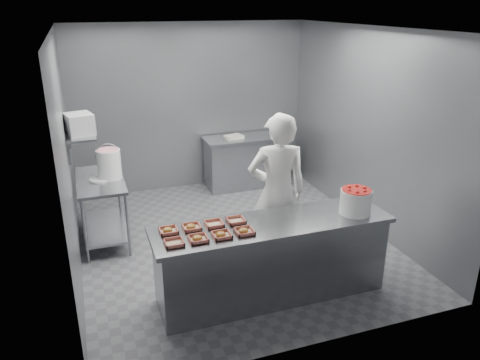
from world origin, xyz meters
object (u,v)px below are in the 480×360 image
at_px(prep_table, 102,200).
at_px(tray_3, 244,231).
at_px(tray_5, 191,227).
at_px(service_counter, 272,259).
at_px(tray_0, 174,243).
at_px(tray_7, 236,220).
at_px(back_counter, 247,161).
at_px(tray_4, 168,230).
at_px(tray_6, 214,224).
at_px(worker, 277,193).
at_px(strawberry_tub, 356,201).
at_px(tray_2, 221,235).
at_px(appliance, 79,124).
at_px(tray_1, 198,239).
at_px(glaze_bucket, 109,163).

xyz_separation_m(prep_table, tray_3, (1.28, -2.08, 0.33)).
bearing_deg(tray_5, tray_3, -29.08).
bearing_deg(service_counter, tray_0, -173.01).
relative_size(service_counter, tray_5, 13.88).
bearing_deg(tray_5, tray_7, 0.00).
distance_m(back_counter, tray_0, 3.95).
distance_m(tray_4, tray_6, 0.48).
bearing_deg(tray_7, worker, 34.55).
height_order(prep_table, strawberry_tub, strawberry_tub).
bearing_deg(worker, service_counter, 73.77).
height_order(tray_4, strawberry_tub, strawberry_tub).
distance_m(tray_2, strawberry_tub, 1.56).
xyz_separation_m(worker, appliance, (-2.13, 1.20, 0.73)).
xyz_separation_m(service_counter, tray_4, (-1.09, 0.13, 0.47)).
bearing_deg(strawberry_tub, tray_6, 171.99).
bearing_deg(tray_3, prep_table, 121.52).
bearing_deg(prep_table, tray_7, -54.81).
distance_m(tray_3, tray_6, 0.36).
bearing_deg(tray_6, tray_2, -90.65).
bearing_deg(tray_6, tray_5, -180.00).
bearing_deg(appliance, tray_4, -79.74).
xyz_separation_m(tray_3, tray_6, (-0.24, 0.27, -0.00)).
bearing_deg(tray_1, tray_0, 180.00).
bearing_deg(worker, tray_5, 32.86).
bearing_deg(appliance, tray_1, -76.74).
xyz_separation_m(prep_table, appliance, (-0.17, -0.15, 1.10)).
bearing_deg(tray_5, tray_6, 0.00).
distance_m(tray_0, strawberry_tub, 2.04).
height_order(tray_0, glaze_bucket, glaze_bucket).
height_order(tray_0, tray_1, tray_1).
bearing_deg(tray_4, tray_3, -20.35).
distance_m(tray_6, worker, 1.03).
bearing_deg(strawberry_tub, tray_2, -178.23).
bearing_deg(tray_1, tray_2, 0.00).
bearing_deg(back_counter, tray_2, -114.08).
relative_size(worker, appliance, 5.63).
bearing_deg(prep_table, tray_6, -60.18).
xyz_separation_m(service_counter, tray_5, (-0.85, 0.13, 0.47)).
relative_size(tray_0, tray_1, 1.00).
xyz_separation_m(service_counter, back_counter, (0.90, 3.25, -0.00)).
distance_m(back_counter, worker, 2.76).
distance_m(prep_table, tray_3, 2.47).
relative_size(glaze_bucket, appliance, 1.38).
relative_size(strawberry_tub, glaze_bucket, 0.72).
relative_size(prep_table, tray_6, 6.40).
distance_m(tray_7, strawberry_tub, 1.34).
bearing_deg(tray_0, tray_2, -0.00).
bearing_deg(tray_3, appliance, 126.89).
relative_size(tray_3, appliance, 0.55).
xyz_separation_m(tray_1, tray_6, (0.24, 0.27, -0.00)).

